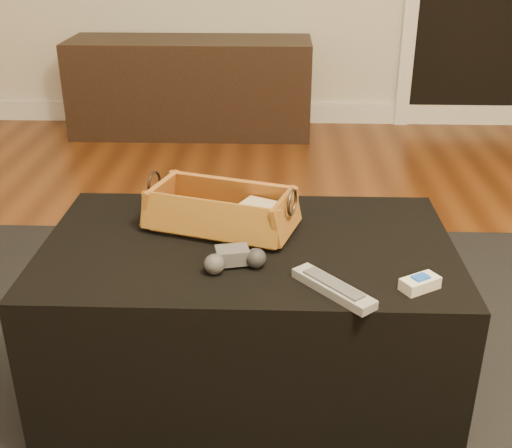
{
  "coord_description": "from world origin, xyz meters",
  "views": [
    {
      "loc": [
        0.09,
        -1.19,
        1.14
      ],
      "look_at": [
        0.04,
        0.18,
        0.49
      ],
      "focal_mm": 45.0,
      "sensor_mm": 36.0,
      "label": 1
    }
  ],
  "objects_px": {
    "game_controller": "(234,259)",
    "cream_gadget": "(420,283)",
    "ottoman": "(249,315)",
    "wicker_basket": "(221,212)",
    "tv_remote": "(213,221)",
    "silver_remote": "(333,288)",
    "media_cabinet": "(191,87)"
  },
  "relations": [
    {
      "from": "game_controller",
      "to": "cream_gadget",
      "type": "relative_size",
      "value": 1.61
    },
    {
      "from": "ottoman",
      "to": "wicker_basket",
      "type": "bearing_deg",
      "value": 131.18
    },
    {
      "from": "tv_remote",
      "to": "game_controller",
      "type": "bearing_deg",
      "value": -59.9
    },
    {
      "from": "silver_remote",
      "to": "tv_remote",
      "type": "bearing_deg",
      "value": 133.4
    },
    {
      "from": "game_controller",
      "to": "silver_remote",
      "type": "distance_m",
      "value": 0.24
    },
    {
      "from": "cream_gadget",
      "to": "wicker_basket",
      "type": "bearing_deg",
      "value": 147.29
    },
    {
      "from": "ottoman",
      "to": "game_controller",
      "type": "height_order",
      "value": "game_controller"
    },
    {
      "from": "media_cabinet",
      "to": "wicker_basket",
      "type": "bearing_deg",
      "value": -80.6
    },
    {
      "from": "game_controller",
      "to": "cream_gadget",
      "type": "bearing_deg",
      "value": -10.93
    },
    {
      "from": "wicker_basket",
      "to": "game_controller",
      "type": "height_order",
      "value": "wicker_basket"
    },
    {
      "from": "game_controller",
      "to": "media_cabinet",
      "type": "bearing_deg",
      "value": 99.66
    },
    {
      "from": "tv_remote",
      "to": "cream_gadget",
      "type": "bearing_deg",
      "value": -19.36
    },
    {
      "from": "media_cabinet",
      "to": "ottoman",
      "type": "xyz_separation_m",
      "value": [
        0.44,
        -2.31,
        -0.05
      ]
    },
    {
      "from": "cream_gadget",
      "to": "game_controller",
      "type": "bearing_deg",
      "value": 169.07
    },
    {
      "from": "ottoman",
      "to": "silver_remote",
      "type": "height_order",
      "value": "silver_remote"
    },
    {
      "from": "cream_gadget",
      "to": "ottoman",
      "type": "bearing_deg",
      "value": 151.34
    },
    {
      "from": "wicker_basket",
      "to": "silver_remote",
      "type": "relative_size",
      "value": 2.19
    },
    {
      "from": "media_cabinet",
      "to": "ottoman",
      "type": "bearing_deg",
      "value": -79.21
    },
    {
      "from": "ottoman",
      "to": "wicker_basket",
      "type": "distance_m",
      "value": 0.28
    },
    {
      "from": "media_cabinet",
      "to": "tv_remote",
      "type": "height_order",
      "value": "media_cabinet"
    },
    {
      "from": "tv_remote",
      "to": "game_controller",
      "type": "distance_m",
      "value": 0.21
    },
    {
      "from": "wicker_basket",
      "to": "silver_remote",
      "type": "bearing_deg",
      "value": -49.64
    },
    {
      "from": "ottoman",
      "to": "game_controller",
      "type": "bearing_deg",
      "value": -101.26
    },
    {
      "from": "media_cabinet",
      "to": "wicker_basket",
      "type": "relative_size",
      "value": 3.35
    },
    {
      "from": "tv_remote",
      "to": "silver_remote",
      "type": "bearing_deg",
      "value": -35.19
    },
    {
      "from": "media_cabinet",
      "to": "game_controller",
      "type": "distance_m",
      "value": 2.48
    },
    {
      "from": "media_cabinet",
      "to": "silver_remote",
      "type": "relative_size",
      "value": 7.33
    },
    {
      "from": "ottoman",
      "to": "cream_gadget",
      "type": "relative_size",
      "value": 10.67
    },
    {
      "from": "media_cabinet",
      "to": "ottoman",
      "type": "relative_size",
      "value": 1.38
    },
    {
      "from": "ottoman",
      "to": "wicker_basket",
      "type": "height_order",
      "value": "wicker_basket"
    },
    {
      "from": "silver_remote",
      "to": "cream_gadget",
      "type": "distance_m",
      "value": 0.19
    },
    {
      "from": "tv_remote",
      "to": "game_controller",
      "type": "relative_size",
      "value": 1.31
    }
  ]
}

